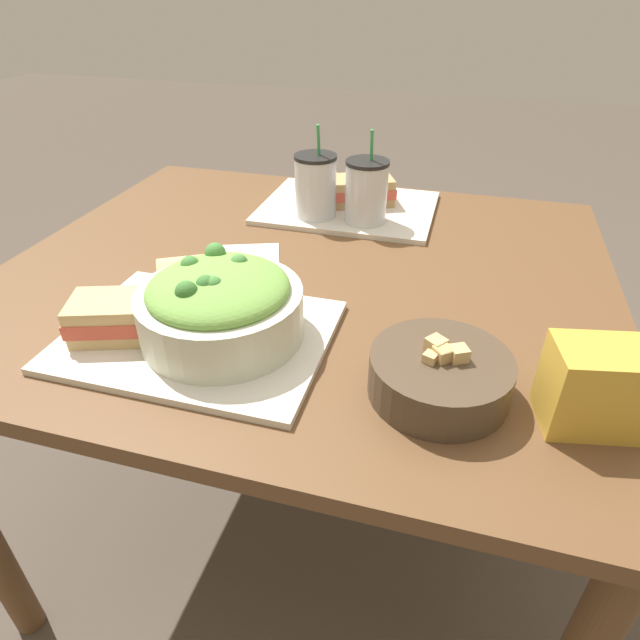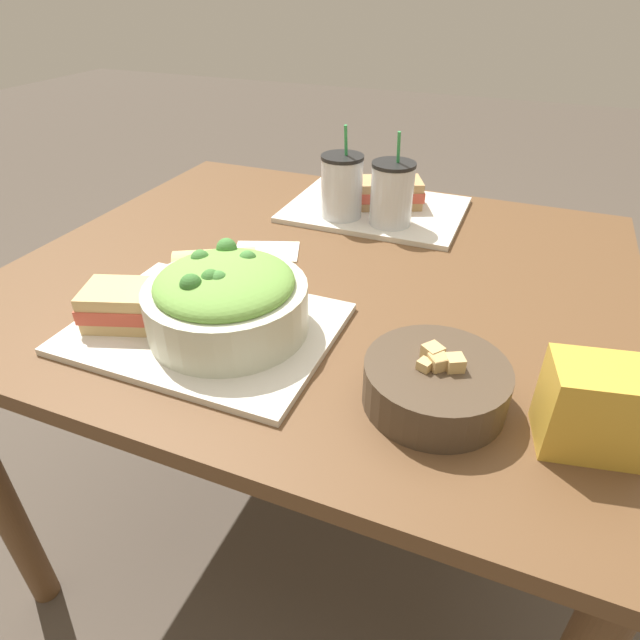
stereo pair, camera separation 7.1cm
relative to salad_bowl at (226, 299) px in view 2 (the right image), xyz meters
The scene contains 13 objects.
ground_plane 0.88m from the salad_bowl, 79.06° to the left, with size 12.00×12.00×0.00m, color #4C4238.
dining_table 0.32m from the salad_bowl, 79.06° to the left, with size 1.19×1.04×0.77m.
tray_near 0.08m from the salad_bowl, behind, with size 0.42×0.31×0.01m.
tray_far 0.60m from the salad_bowl, 83.79° to the left, with size 0.42×0.31×0.01m.
salad_bowl is the anchor object (origin of this frame).
soup_bowl 0.35m from the salad_bowl, ahead, with size 0.20×0.20×0.08m.
sandwich_near 0.17m from the salad_bowl, 164.59° to the right, with size 0.17×0.13×0.06m.
baguette_near 0.14m from the salad_bowl, 127.83° to the left, with size 0.16×0.14×0.07m.
sandwich_far 0.63m from the salad_bowl, 81.69° to the left, with size 0.18×0.15×0.06m.
drink_cup_dark 0.51m from the salad_bowl, 89.40° to the left, with size 0.10×0.10×0.21m.
drink_cup_red 0.53m from the salad_bowl, 76.38° to the left, with size 0.10×0.10×0.21m.
chip_bag 0.54m from the salad_bowl, ahead, with size 0.14×0.11×0.12m.
napkin_folded 0.31m from the salad_bowl, 105.65° to the left, with size 0.16×0.14×0.00m.
Camera 2 is at (0.35, -0.88, 1.28)m, focal length 30.00 mm.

